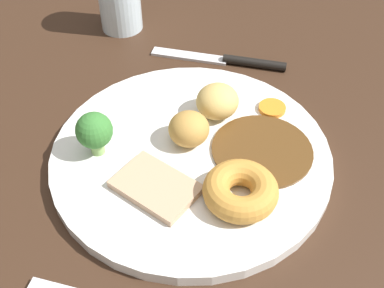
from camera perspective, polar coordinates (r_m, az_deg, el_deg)
dining_table at (r=52.38cm, az=0.27°, el=-2.22°), size 120.00×84.00×3.60cm
dinner_plate at (r=49.66cm, az=0.00°, el=-1.38°), size 29.90×29.90×1.40cm
gravy_pool at (r=49.58cm, az=8.67°, el=-0.72°), size 10.80×10.80×0.30cm
meat_slice_main at (r=45.49cm, az=-4.49°, el=-5.25°), size 7.95×9.45×0.80cm
yorkshire_pudding at (r=44.08cm, az=6.02°, el=-5.75°), size 7.28×7.28×2.63cm
roast_potato_left at (r=48.96cm, az=-0.37°, el=1.94°), size 5.18×5.18×3.64cm
roast_potato_right at (r=52.28cm, az=3.17°, el=5.31°), size 6.34×6.23×3.77cm
carrot_coin_front at (r=54.59cm, az=9.88°, el=4.39°), size 3.15×3.15×0.51cm
broccoli_floret at (r=47.98cm, az=-11.98°, el=1.55°), size 3.84×3.84×5.05cm
knife at (r=63.66cm, az=4.72°, el=10.28°), size 2.08×18.54×1.20cm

